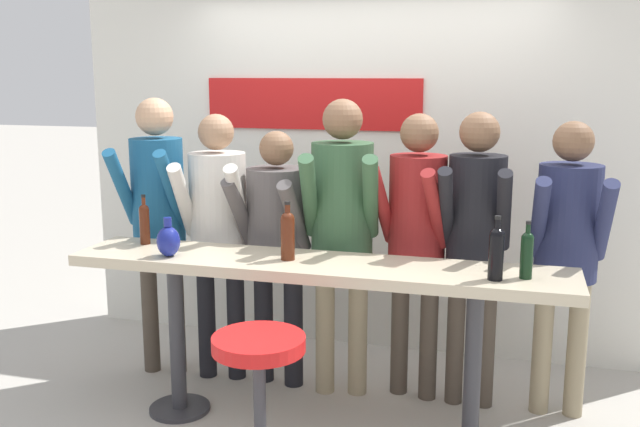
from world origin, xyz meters
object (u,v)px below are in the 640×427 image
(person_center, at_px, (342,215))
(bar_stool, at_px, (259,387))
(wine_bottle_0, at_px, (496,251))
(wine_bottle_3, at_px, (288,233))
(decorative_vase, at_px, (168,241))
(person_center_right, at_px, (416,224))
(person_left, at_px, (218,218))
(person_center_left, at_px, (277,232))
(wine_bottle_2, at_px, (527,253))
(tasting_table, at_px, (316,289))
(person_far_right, at_px, (567,237))
(person_far_left, at_px, (158,204))
(person_right, at_px, (475,226))
(wine_bottle_1, at_px, (144,222))

(person_center, bearing_deg, bar_stool, -105.60)
(wine_bottle_0, relative_size, wine_bottle_3, 1.00)
(person_center, distance_m, wine_bottle_3, 0.53)
(wine_bottle_3, height_order, decorative_vase, wine_bottle_3)
(person_center_right, xyz_separation_m, wine_bottle_3, (-0.62, -0.58, 0.03))
(person_left, relative_size, person_center_left, 1.06)
(bar_stool, distance_m, wine_bottle_2, 1.46)
(tasting_table, bearing_deg, wine_bottle_0, -5.91)
(person_left, height_order, wine_bottle_0, person_left)
(wine_bottle_0, bearing_deg, person_far_right, 60.82)
(person_far_left, distance_m, wine_bottle_2, 2.35)
(person_right, xyz_separation_m, wine_bottle_1, (-1.90, -0.44, 0.01))
(person_center, height_order, person_center_right, person_center)
(person_far_left, distance_m, wine_bottle_0, 2.23)
(person_center_right, distance_m, wine_bottle_3, 0.85)
(tasting_table, xyz_separation_m, decorative_vase, (-0.82, -0.11, 0.24))
(person_far_left, bearing_deg, wine_bottle_2, -18.91)
(wine_bottle_1, bearing_deg, person_far_left, 106.78)
(bar_stool, bearing_deg, person_center_left, 104.85)
(person_far_right, xyz_separation_m, decorative_vase, (-2.13, -0.68, -0.00))
(person_far_left, height_order, person_center_left, person_far_left)
(wine_bottle_3, relative_size, decorative_vase, 1.47)
(tasting_table, xyz_separation_m, person_left, (-0.80, 0.52, 0.25))
(tasting_table, height_order, person_center, person_center)
(person_center_left, xyz_separation_m, wine_bottle_2, (1.50, -0.56, 0.11))
(person_far_left, xyz_separation_m, person_center_right, (1.66, 0.09, -0.06))
(wine_bottle_0, bearing_deg, person_right, 102.11)
(person_right, bearing_deg, wine_bottle_3, -150.45)
(person_center, relative_size, wine_bottle_1, 6.16)
(person_left, bearing_deg, bar_stool, -66.56)
(person_far_left, height_order, wine_bottle_3, person_far_left)
(person_far_left, bearing_deg, person_center_left, -3.20)
(tasting_table, bearing_deg, wine_bottle_3, -177.92)
(person_center_right, bearing_deg, wine_bottle_2, -33.20)
(person_center_left, bearing_deg, wine_bottle_1, -143.66)
(person_right, bearing_deg, tasting_table, -146.06)
(bar_stool, xyz_separation_m, person_center_left, (-0.31, 1.16, 0.49))
(person_center_right, xyz_separation_m, person_right, (0.35, -0.03, 0.02))
(person_center, xyz_separation_m, wine_bottle_1, (-1.11, -0.38, -0.03))
(person_far_left, bearing_deg, wine_bottle_3, -31.46)
(person_far_left, relative_size, wine_bottle_1, 6.15)
(person_center_right, height_order, person_right, person_right)
(person_left, height_order, person_center_right, person_center_right)
(person_left, distance_m, wine_bottle_3, 0.83)
(person_far_right, bearing_deg, wine_bottle_3, -160.98)
(person_far_left, xyz_separation_m, wine_bottle_0, (2.15, -0.59, -0.02))
(person_center_left, bearing_deg, wine_bottle_0, -19.95)
(bar_stool, relative_size, wine_bottle_3, 2.40)
(person_center_left, relative_size, wine_bottle_0, 5.09)
(bar_stool, bearing_deg, wine_bottle_3, 95.33)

